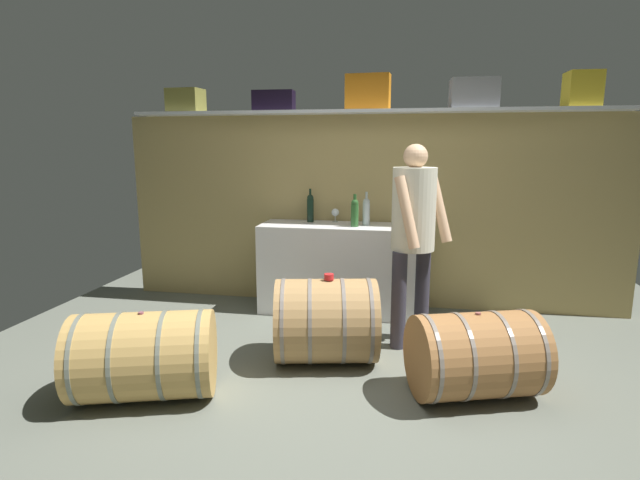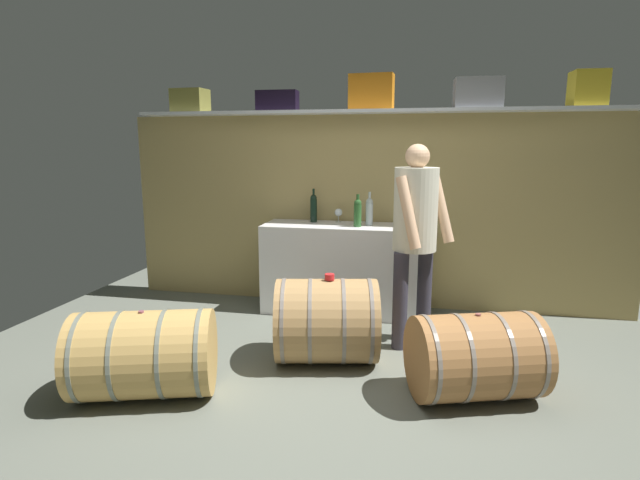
{
  "view_description": "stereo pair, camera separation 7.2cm",
  "coord_description": "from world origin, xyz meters",
  "px_view_note": "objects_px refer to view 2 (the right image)",
  "views": [
    {
      "loc": [
        0.47,
        -3.06,
        1.69
      ],
      "look_at": [
        -0.18,
        0.38,
        1.03
      ],
      "focal_mm": 28.02,
      "sensor_mm": 36.0,
      "label": 1
    },
    {
      "loc": [
        0.54,
        -3.04,
        1.69
      ],
      "look_at": [
        -0.18,
        0.38,
        1.03
      ],
      "focal_mm": 28.02,
      "sensor_mm": 36.0,
      "label": 2
    }
  ],
  "objects_px": {
    "work_cabinet": "(346,269)",
    "winemaker_pouring": "(416,225)",
    "toolcase_black": "(277,101)",
    "tasting_cup": "(330,277)",
    "wine_bottle_clear": "(369,211)",
    "wine_glass": "(339,213)",
    "toolcase_yellow": "(588,89)",
    "wine_barrel_near": "(327,321)",
    "wine_barrel_flank": "(144,354)",
    "toolcase_olive": "(190,101)",
    "wine_barrel_far": "(476,356)",
    "toolcase_orange": "(371,92)",
    "toolcase_grey": "(478,93)",
    "wine_bottle_dark": "(314,207)",
    "wine_bottle_green": "(358,212)"
  },
  "relations": [
    {
      "from": "work_cabinet",
      "to": "winemaker_pouring",
      "type": "height_order",
      "value": "winemaker_pouring"
    },
    {
      "from": "toolcase_black",
      "to": "tasting_cup",
      "type": "distance_m",
      "value": 2.18
    },
    {
      "from": "tasting_cup",
      "to": "winemaker_pouring",
      "type": "height_order",
      "value": "winemaker_pouring"
    },
    {
      "from": "wine_bottle_clear",
      "to": "wine_glass",
      "type": "xyz_separation_m",
      "value": [
        -0.34,
        0.14,
        -0.05
      ]
    },
    {
      "from": "wine_glass",
      "to": "tasting_cup",
      "type": "bearing_deg",
      "value": -82.95
    },
    {
      "from": "toolcase_black",
      "to": "toolcase_yellow",
      "type": "relative_size",
      "value": 1.32
    },
    {
      "from": "toolcase_black",
      "to": "wine_barrel_near",
      "type": "distance_m",
      "value": 2.42
    },
    {
      "from": "wine_glass",
      "to": "wine_barrel_flank",
      "type": "relative_size",
      "value": 0.14
    },
    {
      "from": "work_cabinet",
      "to": "wine_bottle_clear",
      "type": "bearing_deg",
      "value": 9.4
    },
    {
      "from": "toolcase_yellow",
      "to": "toolcase_olive",
      "type": "bearing_deg",
      "value": 178.41
    },
    {
      "from": "wine_bottle_clear",
      "to": "wine_barrel_far",
      "type": "height_order",
      "value": "wine_bottle_clear"
    },
    {
      "from": "toolcase_olive",
      "to": "winemaker_pouring",
      "type": "height_order",
      "value": "toolcase_olive"
    },
    {
      "from": "toolcase_orange",
      "to": "toolcase_grey",
      "type": "bearing_deg",
      "value": 3.61
    },
    {
      "from": "toolcase_yellow",
      "to": "wine_bottle_clear",
      "type": "distance_m",
      "value": 2.26
    },
    {
      "from": "wine_bottle_clear",
      "to": "tasting_cup",
      "type": "distance_m",
      "value": 1.32
    },
    {
      "from": "toolcase_olive",
      "to": "toolcase_black",
      "type": "distance_m",
      "value": 0.96
    },
    {
      "from": "toolcase_orange",
      "to": "wine_bottle_clear",
      "type": "distance_m",
      "value": 1.17
    },
    {
      "from": "wine_bottle_dark",
      "to": "toolcase_olive",
      "type": "bearing_deg",
      "value": 178.26
    },
    {
      "from": "wine_barrel_far",
      "to": "toolcase_olive",
      "type": "bearing_deg",
      "value": 129.32
    },
    {
      "from": "toolcase_olive",
      "to": "toolcase_orange",
      "type": "height_order",
      "value": "toolcase_orange"
    },
    {
      "from": "wine_bottle_green",
      "to": "tasting_cup",
      "type": "height_order",
      "value": "wine_bottle_green"
    },
    {
      "from": "toolcase_black",
      "to": "winemaker_pouring",
      "type": "bearing_deg",
      "value": -34.66
    },
    {
      "from": "work_cabinet",
      "to": "wine_glass",
      "type": "bearing_deg",
      "value": 122.86
    },
    {
      "from": "toolcase_orange",
      "to": "wine_barrel_near",
      "type": "distance_m",
      "value": 2.35
    },
    {
      "from": "work_cabinet",
      "to": "winemaker_pouring",
      "type": "xyz_separation_m",
      "value": [
        0.69,
        -0.74,
        0.59
      ]
    },
    {
      "from": "work_cabinet",
      "to": "wine_barrel_far",
      "type": "xyz_separation_m",
      "value": [
        1.13,
        -1.6,
        -0.16
      ]
    },
    {
      "from": "toolcase_orange",
      "to": "work_cabinet",
      "type": "height_order",
      "value": "toolcase_orange"
    },
    {
      "from": "toolcase_black",
      "to": "wine_bottle_dark",
      "type": "relative_size",
      "value": 1.21
    },
    {
      "from": "toolcase_olive",
      "to": "wine_bottle_dark",
      "type": "distance_m",
      "value": 1.74
    },
    {
      "from": "wine_barrel_near",
      "to": "wine_bottle_clear",
      "type": "bearing_deg",
      "value": 69.91
    },
    {
      "from": "wine_barrel_flank",
      "to": "toolcase_orange",
      "type": "bearing_deg",
      "value": 42.9
    },
    {
      "from": "wine_bottle_dark",
      "to": "work_cabinet",
      "type": "bearing_deg",
      "value": -20.96
    },
    {
      "from": "toolcase_olive",
      "to": "tasting_cup",
      "type": "relative_size",
      "value": 4.66
    },
    {
      "from": "wine_bottle_dark",
      "to": "wine_barrel_near",
      "type": "height_order",
      "value": "wine_bottle_dark"
    },
    {
      "from": "toolcase_black",
      "to": "wine_glass",
      "type": "distance_m",
      "value": 1.31
    },
    {
      "from": "toolcase_orange",
      "to": "winemaker_pouring",
      "type": "distance_m",
      "value": 1.56
    },
    {
      "from": "tasting_cup",
      "to": "toolcase_yellow",
      "type": "bearing_deg",
      "value": 33.86
    },
    {
      "from": "wine_barrel_flank",
      "to": "wine_glass",
      "type": "bearing_deg",
      "value": 49.4
    },
    {
      "from": "toolcase_yellow",
      "to": "work_cabinet",
      "type": "relative_size",
      "value": 0.19
    },
    {
      "from": "toolcase_olive",
      "to": "toolcase_yellow",
      "type": "height_order",
      "value": "toolcase_yellow"
    },
    {
      "from": "toolcase_orange",
      "to": "wine_glass",
      "type": "height_order",
      "value": "toolcase_orange"
    },
    {
      "from": "wine_barrel_far",
      "to": "wine_barrel_flank",
      "type": "relative_size",
      "value": 0.93
    },
    {
      "from": "toolcase_orange",
      "to": "wine_barrel_flank",
      "type": "distance_m",
      "value": 3.19
    },
    {
      "from": "work_cabinet",
      "to": "wine_bottle_dark",
      "type": "bearing_deg",
      "value": 159.04
    },
    {
      "from": "toolcase_orange",
      "to": "toolcase_olive",
      "type": "bearing_deg",
      "value": -176.39
    },
    {
      "from": "toolcase_yellow",
      "to": "wine_bottle_dark",
      "type": "distance_m",
      "value": 2.78
    },
    {
      "from": "wine_bottle_green",
      "to": "wine_barrel_flank",
      "type": "distance_m",
      "value": 2.41
    },
    {
      "from": "toolcase_olive",
      "to": "wine_glass",
      "type": "distance_m",
      "value": 1.98
    },
    {
      "from": "work_cabinet",
      "to": "wine_bottle_green",
      "type": "height_order",
      "value": "wine_bottle_green"
    },
    {
      "from": "work_cabinet",
      "to": "wine_bottle_green",
      "type": "xyz_separation_m",
      "value": [
        0.12,
        -0.07,
        0.6
      ]
    }
  ]
}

